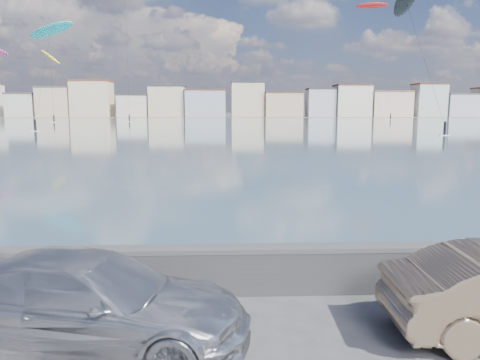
# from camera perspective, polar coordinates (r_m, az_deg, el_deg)

# --- Properties ---
(bay_water) EXTENTS (500.00, 177.00, 0.00)m
(bay_water) POSITION_cam_1_polar(r_m,az_deg,el_deg) (98.13, -2.56, 6.58)
(bay_water) COLOR #365B65
(bay_water) RESTS_ON ground
(far_shore_strip) EXTENTS (500.00, 60.00, 0.00)m
(far_shore_strip) POSITION_cam_1_polar(r_m,az_deg,el_deg) (206.59, -2.38, 7.76)
(far_shore_strip) COLOR #4C473D
(far_shore_strip) RESTS_ON ground
(seawall) EXTENTS (400.00, 0.36, 1.08)m
(seawall) POSITION_cam_1_polar(r_m,az_deg,el_deg) (9.83, -5.64, -10.58)
(seawall) COLOR #28282B
(seawall) RESTS_ON ground
(far_buildings) EXTENTS (240.79, 13.26, 14.60)m
(far_buildings) POSITION_cam_1_polar(r_m,az_deg,el_deg) (192.57, -2.01, 9.48)
(far_buildings) COLOR beige
(far_buildings) RESTS_ON ground
(car_silver) EXTENTS (5.49, 3.01, 1.51)m
(car_silver) POSITION_cam_1_polar(r_m,az_deg,el_deg) (8.14, -17.79, -13.90)
(car_silver) COLOR #B4B6BB
(car_silver) RESTS_ON ground
(kitesurfer_1) EXTENTS (7.06, 12.34, 21.39)m
(kitesurfer_1) POSITION_cam_1_polar(r_m,az_deg,el_deg) (76.83, 19.57, 19.83)
(kitesurfer_1) COLOR black
(kitesurfer_1) RESTS_ON ground
(kitesurfer_3) EXTENTS (7.37, 12.32, 20.07)m
(kitesurfer_3) POSITION_cam_1_polar(r_m,az_deg,el_deg) (141.03, -22.08, 13.57)
(kitesurfer_3) COLOR yellow
(kitesurfer_3) RESTS_ON ground
(kitesurfer_10) EXTENTS (10.71, 12.13, 18.80)m
(kitesurfer_10) POSITION_cam_1_polar(r_m,az_deg,el_deg) (91.15, -22.06, 16.51)
(kitesurfer_10) COLOR #19BFBF
(kitesurfer_10) RESTS_ON ground
(kitesurfer_11) EXTENTS (10.80, 16.83, 38.56)m
(kitesurfer_11) POSITION_cam_1_polar(r_m,az_deg,el_deg) (171.34, 15.81, 19.69)
(kitesurfer_11) COLOR red
(kitesurfer_11) RESTS_ON ground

